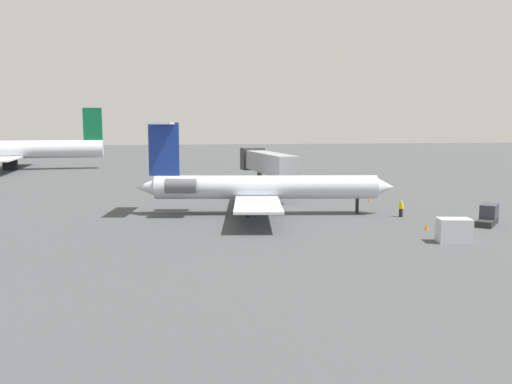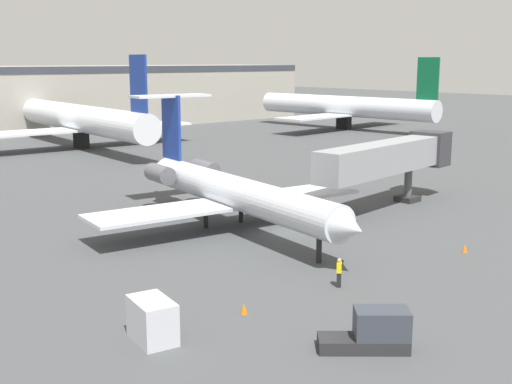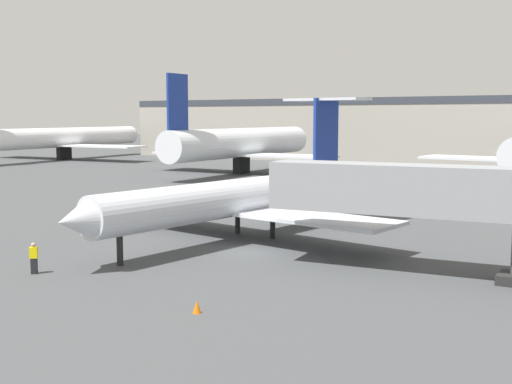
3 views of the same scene
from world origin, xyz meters
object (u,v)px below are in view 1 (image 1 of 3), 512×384
Objects in this scene: regional_jet at (256,186)px; ground_crew_marshaller at (401,209)px; jet_bridge at (265,162)px; traffic_cone_mid at (427,227)px; cargo_container_uld at (454,230)px; parked_airliner_east_mid at (10,150)px; traffic_cone_near at (369,199)px; baggage_tug_lead at (488,216)px.

regional_jet is 16.39× the size of ground_crew_marshaller.
jet_bridge is 28.41m from traffic_cone_mid.
traffic_cone_mid is at bearing -3.61° from cargo_container_uld.
cargo_container_uld is 5.30m from traffic_cone_mid.
regional_jet is 76.22m from parked_airliner_east_mid.
ground_crew_marshaller is 88.33m from parked_airliner_east_mid.
parked_airliner_east_mid is (47.64, 46.46, -0.24)m from jet_bridge.
traffic_cone_near is at bearing -64.23° from regional_jet.
regional_jet is at bearing -145.83° from parked_airliner_east_mid.
cargo_container_uld is (-6.76, 7.39, 0.14)m from baggage_tug_lead.
jet_bridge is 14.90m from traffic_cone_near.
jet_bridge reaches higher than ground_crew_marshaller.
ground_crew_marshaller is at bearing -150.68° from jet_bridge.
cargo_container_uld is 5.16× the size of traffic_cone_near.
jet_bridge reaches higher than traffic_cone_mid.
traffic_cone_mid is (-6.68, 0.51, -0.58)m from ground_crew_marshaller.
jet_bridge is at bearing -13.36° from regional_jet.
jet_bridge is at bearing 35.38° from baggage_tug_lead.
traffic_cone_near is at bearing -5.14° from ground_crew_marshaller.
traffic_cone_mid is at bearing 175.13° from traffic_cone_near.
regional_jet reaches higher than ground_crew_marshaller.
parked_airliner_east_mid is (63.05, 42.80, 1.18)m from regional_jet.
baggage_tug_lead is 10.02m from cargo_container_uld.
baggage_tug_lead is 0.10× the size of parked_airliner_east_mid.
baggage_tug_lead is 7.10× the size of traffic_cone_mid.
parked_airliner_east_mid is at bearing 37.63° from traffic_cone_mid.
jet_bridge is 10.86× the size of ground_crew_marshaller.
traffic_cone_near is (16.72, 5.51, -0.56)m from baggage_tug_lead.
parked_airliner_east_mid reaches higher than baggage_tug_lead.
parked_airliner_east_mid reaches higher than ground_crew_marshaller.
baggage_tug_lead reaches higher than ground_crew_marshaller.
baggage_tug_lead is at bearing -161.76° from traffic_cone_near.
baggage_tug_lead is (-24.60, -17.46, -3.58)m from jet_bridge.
regional_jet is at bearing 74.59° from ground_crew_marshaller.
regional_jet is 1.51× the size of jet_bridge.
traffic_cone_mid is at bearing -127.26° from regional_jet.
jet_bridge is at bearing 21.72° from traffic_cone_mid.
regional_jet is at bearing 166.64° from jet_bridge.
parked_airliner_east_mid is (55.51, 58.41, 3.91)m from traffic_cone_near.
regional_jet reaches higher than jet_bridge.
cargo_container_uld is (-31.36, -10.07, -3.44)m from jet_bridge.
parked_airliner_east_mid is at bearing 35.59° from cargo_container_uld.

